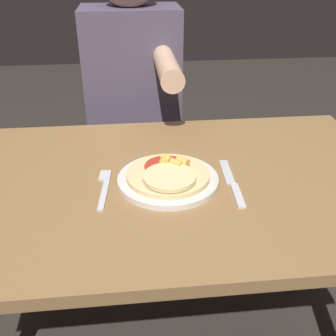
{
  "coord_description": "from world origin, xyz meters",
  "views": [
    {
      "loc": [
        -0.07,
        -0.84,
        1.25
      ],
      "look_at": [
        0.02,
        -0.02,
        0.78
      ],
      "focal_mm": 42.0,
      "sensor_mm": 36.0,
      "label": 1
    }
  ],
  "objects_px": {
    "person_diner": "(134,102)",
    "pizza": "(169,174)",
    "knife": "(232,183)",
    "dining_table": "(161,216)",
    "plate": "(168,180)",
    "fork": "(104,186)"
  },
  "relations": [
    {
      "from": "knife",
      "to": "person_diner",
      "type": "distance_m",
      "value": 0.69
    },
    {
      "from": "plate",
      "to": "fork",
      "type": "distance_m",
      "value": 0.16
    },
    {
      "from": "plate",
      "to": "fork",
      "type": "relative_size",
      "value": 1.41
    },
    {
      "from": "knife",
      "to": "person_diner",
      "type": "relative_size",
      "value": 0.18
    },
    {
      "from": "plate",
      "to": "pizza",
      "type": "height_order",
      "value": "pizza"
    },
    {
      "from": "knife",
      "to": "pizza",
      "type": "bearing_deg",
      "value": 172.3
    },
    {
      "from": "fork",
      "to": "knife",
      "type": "xyz_separation_m",
      "value": [
        0.31,
        -0.02,
        0.0
      ]
    },
    {
      "from": "plate",
      "to": "person_diner",
      "type": "bearing_deg",
      "value": 95.85
    },
    {
      "from": "knife",
      "to": "plate",
      "type": "bearing_deg",
      "value": 171.18
    },
    {
      "from": "pizza",
      "to": "knife",
      "type": "bearing_deg",
      "value": -7.7
    },
    {
      "from": "person_diner",
      "to": "pizza",
      "type": "bearing_deg",
      "value": -84.09
    },
    {
      "from": "knife",
      "to": "person_diner",
      "type": "height_order",
      "value": "person_diner"
    },
    {
      "from": "dining_table",
      "to": "fork",
      "type": "relative_size",
      "value": 7.05
    },
    {
      "from": "pizza",
      "to": "person_diner",
      "type": "distance_m",
      "value": 0.64
    },
    {
      "from": "pizza",
      "to": "fork",
      "type": "distance_m",
      "value": 0.16
    },
    {
      "from": "dining_table",
      "to": "pizza",
      "type": "xyz_separation_m",
      "value": [
        0.02,
        -0.02,
        0.14
      ]
    },
    {
      "from": "dining_table",
      "to": "knife",
      "type": "relative_size",
      "value": 5.63
    },
    {
      "from": "plate",
      "to": "person_diner",
      "type": "distance_m",
      "value": 0.64
    },
    {
      "from": "dining_table",
      "to": "knife",
      "type": "distance_m",
      "value": 0.21
    },
    {
      "from": "fork",
      "to": "dining_table",
      "type": "bearing_deg",
      "value": 9.92
    },
    {
      "from": "plate",
      "to": "pizza",
      "type": "relative_size",
      "value": 1.22
    },
    {
      "from": "pizza",
      "to": "fork",
      "type": "bearing_deg",
      "value": -178.76
    }
  ]
}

